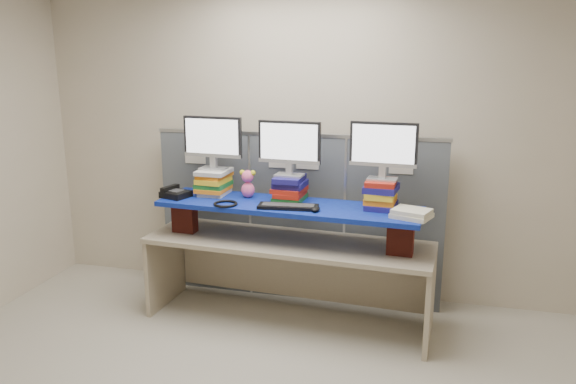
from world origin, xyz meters
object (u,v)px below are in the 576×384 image
(monitor_center, at_px, (289,145))
(desk_phone, at_px, (175,193))
(desk, at_px, (288,257))
(monitor_right, at_px, (383,147))
(monitor_left, at_px, (213,140))
(blue_board, at_px, (288,206))
(keyboard, at_px, (288,206))

(monitor_center, relative_size, desk_phone, 2.02)
(desk_phone, bearing_deg, desk, 17.60)
(desk, distance_m, monitor_right, 1.19)
(desk, bearing_deg, monitor_center, 102.79)
(desk, xyz_separation_m, monitor_left, (-0.70, 0.16, 0.92))
(monitor_right, distance_m, desk_phone, 1.77)
(desk, relative_size, monitor_center, 4.60)
(blue_board, relative_size, monitor_right, 4.11)
(monitor_center, relative_size, keyboard, 1.07)
(monitor_center, distance_m, desk_phone, 1.06)
(desk, distance_m, monitor_center, 0.92)
(monitor_left, height_order, desk_phone, monitor_left)
(desk_phone, bearing_deg, monitor_left, 48.90)
(desk, bearing_deg, keyboard, -71.52)
(blue_board, xyz_separation_m, monitor_right, (0.74, 0.07, 0.50))
(monitor_center, bearing_deg, desk, -77.21)
(blue_board, distance_m, keyboard, 0.13)
(monitor_left, bearing_deg, monitor_center, 0.00)
(monitor_right, xyz_separation_m, desk_phone, (-1.71, -0.09, -0.45))
(blue_board, distance_m, monitor_left, 0.87)
(desk, relative_size, keyboard, 4.92)
(desk_phone, bearing_deg, blue_board, 17.60)
(desk, distance_m, keyboard, 0.48)
(monitor_right, bearing_deg, monitor_left, -180.00)
(desk, distance_m, blue_board, 0.43)
(monitor_right, bearing_deg, desk_phone, -173.45)
(desk, xyz_separation_m, desk_phone, (-0.98, -0.02, 0.49))
(keyboard, bearing_deg, desk_phone, 168.58)
(monitor_center, bearing_deg, monitor_left, -180.00)
(blue_board, height_order, keyboard, keyboard)
(monitor_center, bearing_deg, blue_board, -77.21)
(blue_board, bearing_deg, keyboard, -71.52)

